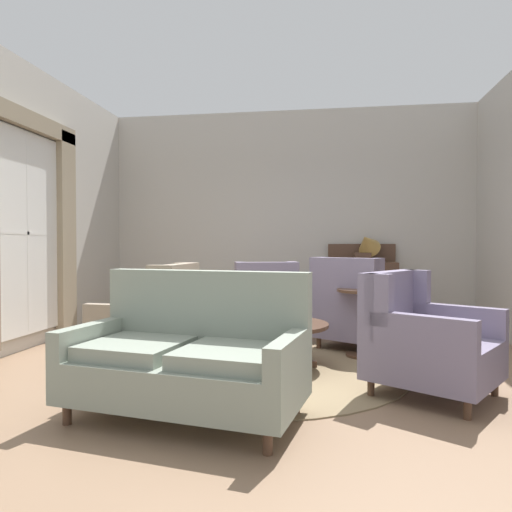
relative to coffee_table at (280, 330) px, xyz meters
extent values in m
plane|color=#896B51|center=(-0.16, -0.35, -0.37)|extent=(9.03, 9.03, 0.00)
cube|color=#BCB7AD|center=(-0.16, 2.88, 1.29)|extent=(5.84, 0.08, 3.31)
cube|color=#BCB7AD|center=(-3.00, 0.62, 1.29)|extent=(0.08, 4.51, 3.31)
cube|color=#4C3323|center=(-0.16, 2.82, -0.31)|extent=(5.68, 0.03, 0.12)
cylinder|color=#847051|center=(-0.16, -0.05, -0.36)|extent=(2.75, 2.75, 0.01)
cube|color=silver|center=(-2.94, 0.36, 0.96)|extent=(0.03, 1.10, 2.22)
cube|color=white|center=(-2.92, 0.36, 0.96)|extent=(0.02, 1.18, 2.30)
cube|color=white|center=(-2.92, 0.36, 0.96)|extent=(0.02, 0.04, 2.22)
cube|color=white|center=(-2.92, 0.36, 0.96)|extent=(0.02, 1.10, 0.04)
cube|color=gray|center=(-2.88, 1.09, 1.01)|extent=(0.10, 0.32, 2.52)
cube|color=gray|center=(-2.88, 0.36, 2.24)|extent=(0.10, 1.78, 0.20)
cylinder|color=#4C3323|center=(0.00, 0.00, 0.05)|extent=(0.94, 0.94, 0.04)
cylinder|color=#4C3323|center=(0.00, 0.00, -0.15)|extent=(0.10, 0.10, 0.37)
cube|color=#4C3323|center=(0.22, 0.03, -0.33)|extent=(0.29, 0.10, 0.07)
cube|color=#4C3323|center=(-0.09, 0.20, -0.33)|extent=(0.17, 0.28, 0.07)
cube|color=#4C3323|center=(-0.13, -0.18, -0.33)|extent=(0.21, 0.26, 0.07)
cylinder|color=#4C7A66|center=(-0.03, 0.04, 0.08)|extent=(0.10, 0.10, 0.02)
ellipsoid|color=#4C7A66|center=(-0.03, 0.04, 0.19)|extent=(0.17, 0.17, 0.19)
cylinder|color=#4C7A66|center=(-0.03, 0.04, 0.35)|extent=(0.07, 0.07, 0.12)
torus|color=#4C7A66|center=(-0.03, 0.04, 0.40)|extent=(0.13, 0.13, 0.02)
cube|color=gray|center=(-0.51, -1.43, -0.09)|extent=(1.72, 1.10, 0.28)
cube|color=gray|center=(-0.45, -1.09, 0.34)|extent=(1.60, 0.42, 0.58)
cube|color=gray|center=(-0.87, -1.41, 0.10)|extent=(0.74, 0.73, 0.10)
cube|color=gray|center=(-0.17, -1.53, 0.10)|extent=(0.74, 0.73, 0.10)
cube|color=gray|center=(-1.25, -1.35, 0.15)|extent=(0.24, 0.74, 0.20)
cube|color=gray|center=(0.21, -1.61, 0.15)|extent=(0.24, 0.74, 0.20)
cylinder|color=#4C3323|center=(-1.26, -1.64, -0.30)|extent=(0.06, 0.06, 0.14)
cylinder|color=#4C3323|center=(0.12, -1.88, -0.30)|extent=(0.06, 0.06, 0.14)
cylinder|color=#4C3323|center=(-1.14, -0.98, -0.30)|extent=(0.06, 0.06, 0.14)
cylinder|color=#4C3323|center=(0.23, -1.23, -0.30)|extent=(0.06, 0.06, 0.14)
cube|color=slate|center=(1.28, -0.67, -0.07)|extent=(1.19, 1.18, 0.31)
cube|color=slate|center=(0.97, -0.47, 0.34)|extent=(0.57, 0.78, 0.53)
cube|color=slate|center=(0.85, -0.83, 0.41)|extent=(0.22, 0.19, 0.40)
cube|color=slate|center=(1.25, -0.21, 0.41)|extent=(0.22, 0.19, 0.40)
cube|color=slate|center=(1.12, -1.01, 0.20)|extent=(0.71, 0.51, 0.24)
cube|color=slate|center=(1.52, -0.39, 0.20)|extent=(0.71, 0.51, 0.24)
cylinder|color=#4C3323|center=(1.40, -1.15, -0.30)|extent=(0.06, 0.06, 0.14)
cylinder|color=#4C3323|center=(1.77, -0.58, -0.30)|extent=(0.06, 0.06, 0.14)
cylinder|color=#4C3323|center=(0.80, -0.76, -0.30)|extent=(0.06, 0.06, 0.14)
cylinder|color=#4C3323|center=(1.16, -0.19, -0.30)|extent=(0.06, 0.06, 0.14)
cube|color=slate|center=(0.80, 1.00, -0.07)|extent=(1.10, 1.10, 0.32)
cube|color=slate|center=(0.63, 0.72, 0.39)|extent=(0.75, 0.54, 0.60)
cube|color=slate|center=(0.97, 0.61, 0.46)|extent=(0.19, 0.22, 0.45)
cube|color=slate|center=(0.38, 0.98, 0.46)|extent=(0.19, 0.22, 0.45)
cube|color=slate|center=(1.13, 0.86, 0.21)|extent=(0.45, 0.65, 0.24)
cube|color=slate|center=(0.53, 1.23, 0.21)|extent=(0.45, 0.65, 0.24)
cylinder|color=#4C3323|center=(1.25, 1.11, -0.30)|extent=(0.06, 0.06, 0.14)
cylinder|color=#4C3323|center=(0.70, 1.44, -0.30)|extent=(0.06, 0.06, 0.14)
cylinder|color=#4C3323|center=(0.91, 0.56, -0.30)|extent=(0.06, 0.06, 0.14)
cylinder|color=#4C3323|center=(0.36, 0.89, -0.30)|extent=(0.06, 0.06, 0.14)
cube|color=slate|center=(-0.34, 1.23, -0.08)|extent=(0.96, 1.09, 0.29)
cube|color=slate|center=(-0.23, 0.86, 0.35)|extent=(0.74, 0.34, 0.57)
cube|color=slate|center=(0.05, 1.03, 0.41)|extent=(0.15, 0.22, 0.43)
cube|color=slate|center=(-0.56, 0.85, 0.41)|extent=(0.15, 0.22, 0.43)
cube|color=slate|center=(-0.05, 1.37, 0.17)|extent=(0.33, 0.81, 0.23)
cube|color=slate|center=(-0.66, 1.19, 0.17)|extent=(0.33, 0.81, 0.23)
cylinder|color=#4C3323|center=(-0.18, 1.67, -0.30)|extent=(0.06, 0.06, 0.14)
cylinder|color=#4C3323|center=(-0.72, 1.51, -0.30)|extent=(0.06, 0.06, 0.14)
cylinder|color=#4C3323|center=(0.04, 0.95, -0.30)|extent=(0.06, 0.06, 0.14)
cylinder|color=#4C3323|center=(-0.51, 0.78, -0.30)|extent=(0.06, 0.06, 0.14)
cube|color=gray|center=(-1.38, 0.00, -0.08)|extent=(0.95, 0.82, 0.31)
cube|color=gray|center=(-0.99, -0.02, 0.36)|extent=(0.18, 0.78, 0.56)
cube|color=gray|center=(-1.06, 0.32, 0.43)|extent=(0.21, 0.11, 0.43)
cube|color=gray|center=(-1.10, -0.35, 0.43)|extent=(0.21, 0.11, 0.43)
cube|color=gray|center=(-1.41, 0.34, 0.17)|extent=(0.81, 0.15, 0.19)
cube|color=gray|center=(-1.45, -0.33, 0.17)|extent=(0.81, 0.15, 0.19)
cylinder|color=#4C3323|center=(-1.74, 0.33, -0.30)|extent=(0.06, 0.06, 0.14)
cylinder|color=#4C3323|center=(-1.77, -0.28, -0.30)|extent=(0.06, 0.06, 0.14)
cylinder|color=#4C3323|center=(-0.99, 0.29, -0.30)|extent=(0.06, 0.06, 0.14)
cylinder|color=#4C3323|center=(-1.02, -0.33, -0.30)|extent=(0.06, 0.06, 0.14)
cylinder|color=#4C3323|center=(0.83, 0.56, 0.35)|extent=(0.54, 0.54, 0.03)
cylinder|color=#4C3323|center=(0.83, 0.56, -0.02)|extent=(0.07, 0.07, 0.70)
cylinder|color=#4C3323|center=(0.83, 0.56, -0.35)|extent=(0.35, 0.35, 0.04)
cube|color=#4C3323|center=(0.97, 2.58, 0.16)|extent=(1.00, 0.40, 0.85)
cube|color=#4C3323|center=(0.97, 2.76, 0.71)|extent=(1.00, 0.04, 0.27)
cube|color=#4C3323|center=(0.52, 2.43, -0.32)|extent=(0.06, 0.06, 0.10)
cube|color=#4C3323|center=(1.43, 2.43, -0.32)|extent=(0.06, 0.06, 0.10)
cube|color=#4C3323|center=(0.52, 2.73, -0.32)|extent=(0.06, 0.06, 0.10)
cube|color=#4C3323|center=(1.43, 2.73, -0.32)|extent=(0.06, 0.06, 0.10)
cube|color=#4C3323|center=(0.97, 2.56, 0.65)|extent=(0.24, 0.24, 0.14)
cone|color=#B28942|center=(1.03, 2.48, 0.87)|extent=(0.47, 0.52, 0.44)
camera|label=1|loc=(0.44, -4.50, 0.82)|focal=32.78mm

